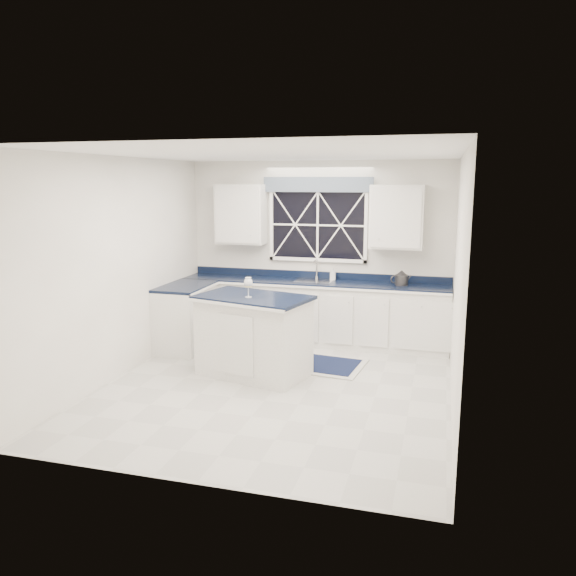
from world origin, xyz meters
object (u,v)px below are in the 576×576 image
(faucet, at_px, (316,269))
(soap_bottle, at_px, (333,274))
(kettle, at_px, (401,278))
(dishwasher, at_px, (244,311))
(wine_glass, at_px, (248,284))
(island, at_px, (254,335))

(faucet, relative_size, soap_bottle, 1.70)
(kettle, height_order, soap_bottle, kettle)
(dishwasher, height_order, faucet, faucet)
(wine_glass, bearing_deg, island, 74.16)
(faucet, xyz_separation_m, kettle, (1.28, -0.18, -0.06))
(faucet, xyz_separation_m, island, (-0.39, -1.79, -0.59))
(island, bearing_deg, kettle, 57.93)
(soap_bottle, bearing_deg, island, -109.92)
(island, bearing_deg, dishwasher, 127.84)
(dishwasher, xyz_separation_m, faucet, (1.10, 0.19, 0.69))
(dishwasher, xyz_separation_m, wine_glass, (0.68, -1.70, 0.77))
(faucet, bearing_deg, kettle, -8.13)
(faucet, xyz_separation_m, wine_glass, (-0.42, -1.89, 0.08))
(island, bearing_deg, wine_glass, -91.90)
(island, distance_m, wine_glass, 0.68)
(dishwasher, bearing_deg, soap_bottle, 7.92)
(island, relative_size, kettle, 5.23)
(faucet, distance_m, soap_bottle, 0.27)
(kettle, distance_m, soap_bottle, 1.04)
(dishwasher, height_order, wine_glass, wine_glass)
(island, height_order, soap_bottle, soap_bottle)
(kettle, xyz_separation_m, soap_bottle, (-1.02, 0.18, -0.01))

